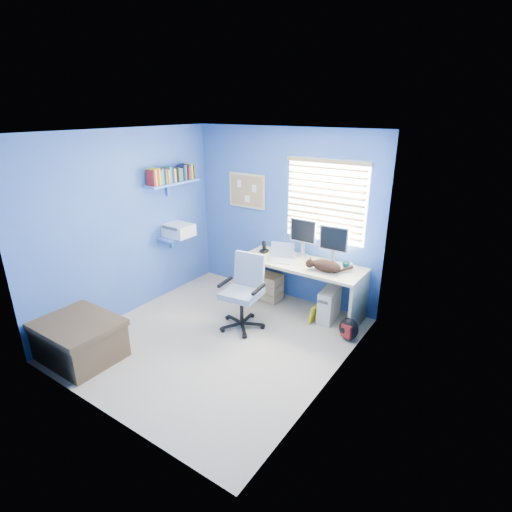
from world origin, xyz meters
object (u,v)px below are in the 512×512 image
Objects in this scene: laptop at (280,254)px; tower_pc at (329,305)px; cat at (326,266)px; office_chair at (243,301)px; desk at (301,287)px.

laptop is 0.96m from tower_pc.
tower_pc is (0.05, 0.08, -0.59)m from cat.
tower_pc is at bearing -8.47° from laptop.
office_chair is at bearing -119.94° from laptop.
desk is 4.28× the size of cat.
laptop is (-0.28, -0.12, 0.48)m from desk.
laptop is at bearing 161.77° from cat.
desk reaches higher than tower_pc.
desk is at bearing 5.20° from laptop.
cat is 0.59m from tower_pc.
desk is 3.84× the size of tower_pc.
cat is at bearing -14.53° from laptop.
laptop is 0.84m from office_chair.
cat is 0.90× the size of tower_pc.
desk is 0.57m from laptop.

